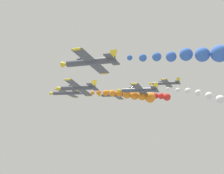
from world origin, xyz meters
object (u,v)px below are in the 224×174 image
at_px(airplane_left_outer, 138,90).
at_px(airplane_trailing, 165,83).
at_px(airplane_lead, 66,93).
at_px(airplane_left_inner, 77,88).
at_px(airplane_right_inner, 114,95).
at_px(airplane_right_outer, 89,62).

distance_m(airplane_left_outer, airplane_trailing, 24.44).
bearing_deg(airplane_lead, airplane_trailing, -45.73).
bearing_deg(airplane_left_inner, airplane_right_inner, 3.67).
relative_size(airplane_left_inner, airplane_right_outer, 1.00).
xyz_separation_m(airplane_left_inner, airplane_right_outer, (-12.31, -10.74, 3.08)).
distance_m(airplane_lead, airplane_right_inner, 15.66).
xyz_separation_m(airplane_left_inner, airplane_trailing, (34.36, -12.35, 3.54)).
bearing_deg(airplane_trailing, airplane_lead, 134.27).
relative_size(airplane_lead, airplane_left_outer, 1.00).
height_order(airplane_left_outer, airplane_trailing, airplane_trailing).
relative_size(airplane_right_inner, airplane_right_outer, 1.00).
bearing_deg(airplane_right_outer, airplane_right_inner, 19.09).
bearing_deg(airplane_right_outer, airplane_left_outer, -1.40).
relative_size(airplane_left_outer, airplane_right_outer, 1.00).
distance_m(airplane_left_inner, airplane_trailing, 36.68).
height_order(airplane_right_outer, airplane_trailing, airplane_trailing).
bearing_deg(airplane_left_outer, airplane_left_inner, 132.19).
bearing_deg(airplane_right_outer, airplane_lead, 43.75).
relative_size(airplane_right_outer, airplane_trailing, 1.00).
bearing_deg(airplane_left_outer, airplane_right_outer, 178.60).
bearing_deg(airplane_left_outer, airplane_lead, 88.03).
distance_m(airplane_lead, airplane_trailing, 33.66).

